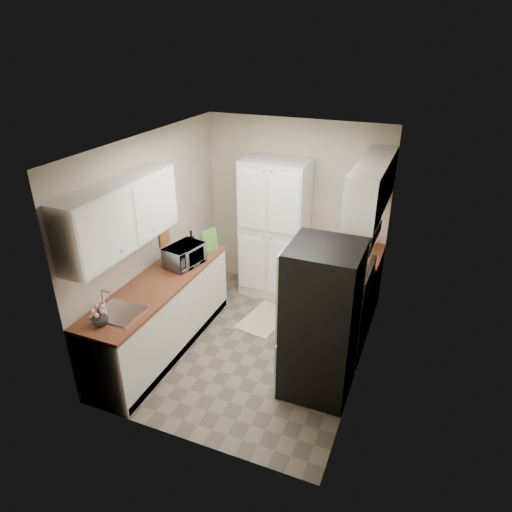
{
  "coord_description": "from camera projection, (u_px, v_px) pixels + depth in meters",
  "views": [
    {
      "loc": [
        1.79,
        -4.24,
        3.52
      ],
      "look_at": [
        -0.01,
        0.15,
        1.16
      ],
      "focal_mm": 32.0,
      "sensor_mm": 36.0,
      "label": 1
    }
  ],
  "objects": [
    {
      "name": "ground",
      "position": [
        252.0,
        344.0,
        5.69
      ],
      "size": [
        3.2,
        3.2,
        0.0
      ],
      "primitive_type": "plane",
      "color": "#665B4C",
      "rests_on": "ground"
    },
    {
      "name": "base_cabinet_left",
      "position": [
        162.0,
        316.0,
        5.47
      ],
      "size": [
        0.6,
        2.3,
        0.88
      ],
      "primitive_type": "cube",
      "color": "silver",
      "rests_on": "ground"
    },
    {
      "name": "countertop_right",
      "position": [
        357.0,
        254.0,
        5.94
      ],
      "size": [
        0.63,
        0.83,
        0.04
      ],
      "primitive_type": "cube",
      "color": "brown",
      "rests_on": "base_cabinet_right"
    },
    {
      "name": "refrigerator",
      "position": [
        321.0,
        321.0,
        4.65
      ],
      "size": [
        0.7,
        0.72,
        1.7
      ],
      "primitive_type": "cube",
      "color": "#B7B7BC",
      "rests_on": "ground"
    },
    {
      "name": "cutting_board",
      "position": [
        210.0,
        240.0,
        5.92
      ],
      "size": [
        0.11,
        0.23,
        0.3
      ],
      "primitive_type": "cube",
      "rotation": [
        0.0,
        0.0,
        -0.37
      ],
      "color": "#509235",
      "rests_on": "countertop_left"
    },
    {
      "name": "microwave",
      "position": [
        184.0,
        255.0,
        5.57
      ],
      "size": [
        0.41,
        0.53,
        0.26
      ],
      "primitive_type": "imported",
      "rotation": [
        0.0,
        0.0,
        1.37
      ],
      "color": "silver",
      "rests_on": "countertop_left"
    },
    {
      "name": "pantry_cabinet",
      "position": [
        275.0,
        230.0,
        6.4
      ],
      "size": [
        0.9,
        0.55,
        2.0
      ],
      "primitive_type": "cube",
      "color": "silver",
      "rests_on": "ground"
    },
    {
      "name": "wine_bottle",
      "position": [
        192.0,
        244.0,
        5.82
      ],
      "size": [
        0.08,
        0.08,
        0.3
      ],
      "primitive_type": "cylinder",
      "color": "black",
      "rests_on": "countertop_left"
    },
    {
      "name": "flower_vase",
      "position": [
        100.0,
        317.0,
        4.44
      ],
      "size": [
        0.18,
        0.18,
        0.17
      ],
      "primitive_type": "imported",
      "rotation": [
        0.0,
        0.0,
        -0.09
      ],
      "color": "white",
      "rests_on": "countertop_left"
    },
    {
      "name": "electric_range",
      "position": [
        339.0,
        313.0,
        5.47
      ],
      "size": [
        0.71,
        0.78,
        1.13
      ],
      "color": "#B7B7BC",
      "rests_on": "ground"
    },
    {
      "name": "base_cabinet_right",
      "position": [
        353.0,
        285.0,
        6.14
      ],
      "size": [
        0.6,
        0.8,
        0.88
      ],
      "primitive_type": "cube",
      "color": "silver",
      "rests_on": "ground"
    },
    {
      "name": "fruit_basket",
      "position": [
        357.0,
        229.0,
        5.9
      ],
      "size": [
        0.29,
        0.29,
        0.1
      ],
      "primitive_type": null,
      "rotation": [
        0.0,
        0.0,
        -0.23
      ],
      "color": "orange",
      "rests_on": "toaster_oven"
    },
    {
      "name": "room_shell",
      "position": [
        249.0,
        224.0,
        4.96
      ],
      "size": [
        2.64,
        3.24,
        2.52
      ],
      "color": "beige",
      "rests_on": "ground"
    },
    {
      "name": "toaster_oven",
      "position": [
        355.0,
        241.0,
        5.98
      ],
      "size": [
        0.37,
        0.45,
        0.23
      ],
      "primitive_type": "cube",
      "rotation": [
        0.0,
        0.0,
        -0.15
      ],
      "color": "#A6A7AA",
      "rests_on": "countertop_right"
    },
    {
      "name": "kitchen_mat",
      "position": [
        265.0,
        319.0,
        6.19
      ],
      "size": [
        0.63,
        0.87,
        0.01
      ],
      "primitive_type": "cube",
      "rotation": [
        0.0,
        0.0,
        -0.18
      ],
      "color": "#C8C28A",
      "rests_on": "ground"
    },
    {
      "name": "countertop_left",
      "position": [
        158.0,
        283.0,
        5.27
      ],
      "size": [
        0.63,
        2.33,
        0.04
      ],
      "primitive_type": "cube",
      "color": "brown",
      "rests_on": "base_cabinet_left"
    }
  ]
}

